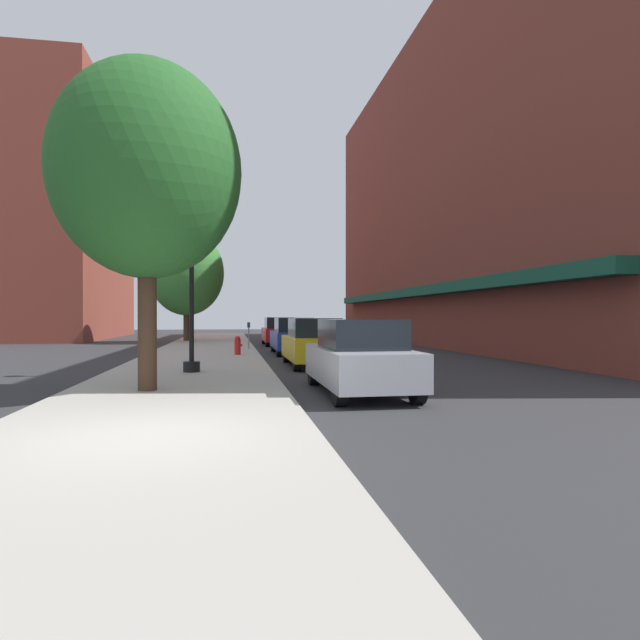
% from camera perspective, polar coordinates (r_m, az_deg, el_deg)
% --- Properties ---
extents(ground_plane, '(90.00, 90.00, 0.00)m').
position_cam_1_polar(ground_plane, '(25.77, -3.24, -3.43)').
color(ground_plane, '#2D2D30').
extents(sidewalk_slab, '(4.80, 50.00, 0.12)m').
position_cam_1_polar(sidewalk_slab, '(26.64, -12.08, -3.19)').
color(sidewalk_slab, '#A8A399').
rests_on(sidewalk_slab, ground).
extents(building_right_brick, '(6.80, 40.00, 18.81)m').
position_cam_1_polar(building_right_brick, '(33.52, 15.52, 13.60)').
color(building_right_brick, brown).
rests_on(building_right_brick, ground).
extents(building_far_background, '(6.80, 18.00, 18.89)m').
position_cam_1_polar(building_far_background, '(46.83, -24.88, 9.83)').
color(building_far_background, brown).
rests_on(building_far_background, ground).
extents(lamppost, '(0.48, 0.48, 5.90)m').
position_cam_1_polar(lamppost, '(15.86, -13.59, 5.73)').
color(lamppost, black).
rests_on(lamppost, sidewalk_slab).
extents(fire_hydrant, '(0.33, 0.26, 0.79)m').
position_cam_1_polar(fire_hydrant, '(22.52, -8.80, -2.67)').
color(fire_hydrant, red).
rests_on(fire_hydrant, sidewalk_slab).
extents(parking_meter_near, '(0.14, 0.09, 1.31)m').
position_cam_1_polar(parking_meter_near, '(26.22, -7.63, -1.29)').
color(parking_meter_near, slate).
rests_on(parking_meter_near, sidewalk_slab).
extents(tree_near, '(4.84, 4.84, 7.23)m').
position_cam_1_polar(tree_near, '(35.97, -14.10, 4.91)').
color(tree_near, '#422D1E').
rests_on(tree_near, sidewalk_slab).
extents(tree_mid, '(4.06, 4.06, 7.10)m').
position_cam_1_polar(tree_mid, '(12.54, -18.02, 14.85)').
color(tree_mid, '#422D1E').
rests_on(tree_mid, sidewalk_slab).
extents(car_silver, '(1.80, 4.30, 1.66)m').
position_cam_1_polar(car_silver, '(11.90, 4.25, -4.03)').
color(car_silver, black).
rests_on(car_silver, ground).
extents(car_yellow, '(1.80, 4.30, 1.66)m').
position_cam_1_polar(car_yellow, '(18.38, -0.69, -2.46)').
color(car_yellow, black).
rests_on(car_yellow, ground).
extents(car_blue, '(1.80, 4.30, 1.66)m').
position_cam_1_polar(car_blue, '(24.38, -2.89, -1.75)').
color(car_blue, black).
rests_on(car_blue, ground).
extents(car_red, '(1.80, 4.30, 1.66)m').
position_cam_1_polar(car_red, '(31.74, -4.44, -1.25)').
color(car_red, black).
rests_on(car_red, ground).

